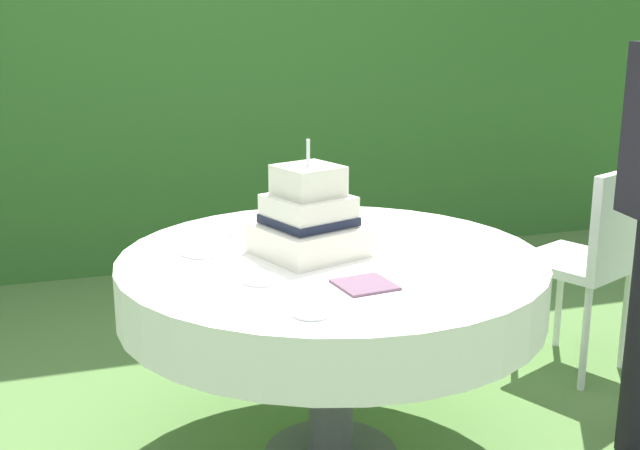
# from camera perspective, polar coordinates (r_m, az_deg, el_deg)

# --- Properties ---
(foliage_hedge) EXTENTS (6.63, 0.66, 2.97)m
(foliage_hedge) POSITION_cam_1_polar(r_m,az_deg,el_deg) (5.04, -9.11, 14.55)
(foliage_hedge) COLOR #336628
(foliage_hedge) RESTS_ON ground_plane
(cake_table) EXTENTS (1.38, 1.38, 0.73)m
(cake_table) POSITION_cam_1_polar(r_m,az_deg,el_deg) (2.65, 0.81, -4.22)
(cake_table) COLOR #4C4C51
(cake_table) RESTS_ON ground_plane
(wedding_cake) EXTENTS (0.38, 0.39, 0.38)m
(wedding_cake) POSITION_cam_1_polar(r_m,az_deg,el_deg) (2.61, -0.79, 0.42)
(wedding_cake) COLOR silver
(wedding_cake) RESTS_ON cake_table
(serving_plate_near) EXTENTS (0.14, 0.14, 0.01)m
(serving_plate_near) POSITION_cam_1_polar(r_m,az_deg,el_deg) (2.90, -5.14, -0.43)
(serving_plate_near) COLOR white
(serving_plate_near) RESTS_ON cake_table
(serving_plate_far) EXTENTS (0.10, 0.10, 0.01)m
(serving_plate_far) POSITION_cam_1_polar(r_m,az_deg,el_deg) (2.12, -0.58, -6.16)
(serving_plate_far) COLOR white
(serving_plate_far) RESTS_ON cake_table
(serving_plate_left) EXTENTS (0.11, 0.11, 0.01)m
(serving_plate_left) POSITION_cam_1_polar(r_m,az_deg,el_deg) (2.38, -4.15, -3.85)
(serving_plate_left) COLOR white
(serving_plate_left) RESTS_ON cake_table
(serving_plate_right) EXTENTS (0.14, 0.14, 0.01)m
(serving_plate_right) POSITION_cam_1_polar(r_m,az_deg,el_deg) (2.67, -8.21, -1.88)
(serving_plate_right) COLOR white
(serving_plate_right) RESTS_ON cake_table
(napkin_stack) EXTENTS (0.17, 0.17, 0.01)m
(napkin_stack) POSITION_cam_1_polar(r_m,az_deg,el_deg) (2.34, 3.17, -4.21)
(napkin_stack) COLOR #6B4C60
(napkin_stack) RESTS_ON cake_table
(garden_chair) EXTENTS (0.53, 0.53, 0.89)m
(garden_chair) POSITION_cam_1_polar(r_m,az_deg,el_deg) (3.51, 18.75, -1.72)
(garden_chair) COLOR white
(garden_chair) RESTS_ON ground_plane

